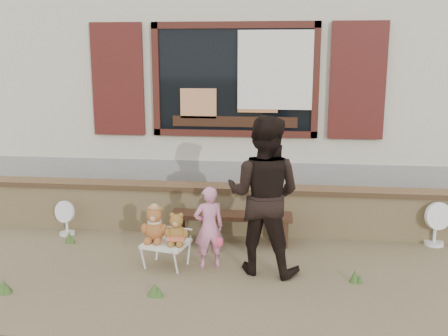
# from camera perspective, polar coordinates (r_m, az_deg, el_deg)

# --- Properties ---
(ground) EXTENTS (80.00, 80.00, 0.00)m
(ground) POSITION_cam_1_polar(r_m,az_deg,el_deg) (6.47, -0.64, -9.83)
(ground) COLOR brown
(ground) RESTS_ON ground
(shopfront) EXTENTS (8.04, 5.13, 4.00)m
(shopfront) POSITION_cam_1_polar(r_m,az_deg,el_deg) (10.46, 2.56, 9.94)
(shopfront) COLOR #C0B89B
(shopfront) RESTS_ON ground
(brick_wall) EXTENTS (7.10, 0.36, 0.67)m
(brick_wall) POSITION_cam_1_polar(r_m,az_deg,el_deg) (7.29, 0.37, -4.39)
(brick_wall) COLOR tan
(brick_wall) RESTS_ON ground
(bench) EXTENTS (1.58, 0.37, 0.40)m
(bench) POSITION_cam_1_polar(r_m,az_deg,el_deg) (6.88, 0.82, -5.84)
(bench) COLOR #331E12
(bench) RESTS_ON ground
(folding_chair) EXTENTS (0.57, 0.53, 0.30)m
(folding_chair) POSITION_cam_1_polar(r_m,az_deg,el_deg) (6.19, -6.33, -8.26)
(folding_chair) COLOR silver
(folding_chair) RESTS_ON ground
(teddy_bear_left) EXTENTS (0.37, 0.34, 0.43)m
(teddy_bear_left) POSITION_cam_1_polar(r_m,az_deg,el_deg) (6.17, -7.56, -5.97)
(teddy_bear_left) COLOR brown
(teddy_bear_left) RESTS_ON folding_chair
(teddy_bear_right) EXTENTS (0.32, 0.29, 0.38)m
(teddy_bear_right) POSITION_cam_1_polar(r_m,az_deg,el_deg) (6.06, -5.18, -6.51)
(teddy_bear_right) COLOR brown
(teddy_bear_right) RESTS_ON folding_chair
(child) EXTENTS (0.41, 0.35, 0.97)m
(child) POSITION_cam_1_polar(r_m,az_deg,el_deg) (6.07, -1.66, -6.47)
(child) COLOR pink
(child) RESTS_ON ground
(adult) EXTENTS (1.01, 0.87, 1.79)m
(adult) POSITION_cam_1_polar(r_m,az_deg,el_deg) (5.87, 4.34, -2.96)
(adult) COLOR black
(adult) RESTS_ON ground
(fan_left) EXTENTS (0.31, 0.21, 0.49)m
(fan_left) POSITION_cam_1_polar(r_m,az_deg,el_deg) (7.52, -16.79, -5.19)
(fan_left) COLOR silver
(fan_left) RESTS_ON ground
(fan_right) EXTENTS (0.38, 0.25, 0.58)m
(fan_right) POSITION_cam_1_polar(r_m,az_deg,el_deg) (7.34, 22.04, -5.61)
(fan_right) COLOR white
(fan_right) RESTS_ON ground
(grass_tufts) EXTENTS (5.70, 1.70, 0.15)m
(grass_tufts) POSITION_cam_1_polar(r_m,az_deg,el_deg) (5.87, -10.37, -11.78)
(grass_tufts) COLOR #375622
(grass_tufts) RESTS_ON ground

